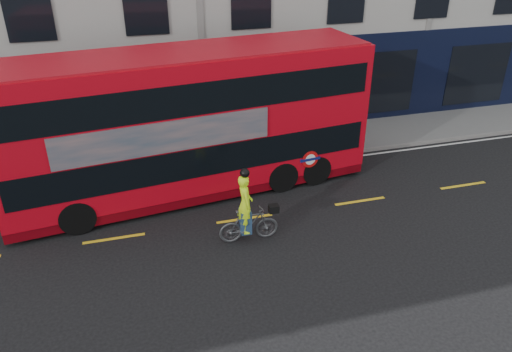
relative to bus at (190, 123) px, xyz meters
name	(u,v)px	position (x,y,z in m)	size (l,w,h in m)	color
ground	(257,246)	(1.20, -3.80, -2.48)	(120.00, 120.00, 0.00)	black
pavement	(213,152)	(1.20, 2.70, -2.42)	(60.00, 3.00, 0.12)	slate
kerb	(221,168)	(1.20, 1.20, -2.42)	(60.00, 0.12, 0.13)	slate
road_edge_line	(223,173)	(1.20, 0.90, -2.48)	(58.00, 0.10, 0.01)	silver
lane_dashes	(245,219)	(1.20, -2.30, -2.48)	(58.00, 0.12, 0.01)	yellow
bus	(190,123)	(0.00, 0.00, 0.00)	(12.22, 4.11, 4.84)	red
cyclist	(248,217)	(1.00, -3.45, -1.68)	(1.78, 0.67, 2.38)	#4D4F52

